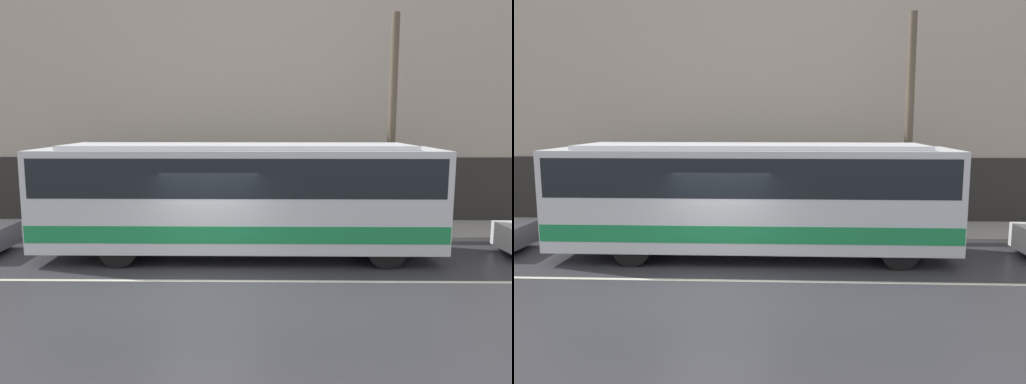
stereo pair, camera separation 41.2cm
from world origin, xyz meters
The scene contains 6 objects.
ground_plane centered at (0.00, 0.00, 0.00)m, with size 60.00×60.00×0.00m, color #333338.
sidewalk centered at (0.00, 5.38, 0.07)m, with size 60.00×2.76×0.13m.
building_facade centered at (0.00, 6.91, 4.73)m, with size 60.00×0.35×9.82m.
lane_stripe centered at (0.00, 0.00, 0.00)m, with size 54.00×0.14×0.01m.
transit_bus centered at (0.69, 2.24, 1.78)m, with size 10.99×2.61×3.16m.
utility_pole_near centered at (5.49, 4.66, 3.63)m, with size 0.25×0.25×6.99m.
Camera 2 is at (1.79, -11.46, 3.84)m, focal length 35.00 mm.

